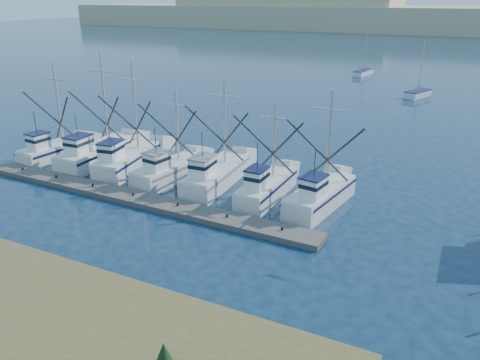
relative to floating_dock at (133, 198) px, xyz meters
name	(u,v)px	position (x,y,z in m)	size (l,w,h in m)	color
ground	(184,258)	(7.89, -5.42, -0.20)	(500.00, 500.00, 0.00)	#0C1F39
floating_dock	(133,198)	(0.00, 0.00, 0.00)	(29.38, 1.96, 0.39)	#5A5651
dune_ridge	(446,19)	(7.89, 204.58, 4.80)	(360.00, 60.00, 10.00)	tan
trawler_fleet	(166,167)	(-0.38, 4.95, 0.75)	(28.74, 8.99, 9.64)	silver
sailboat_near	(418,94)	(14.42, 49.91, 0.30)	(3.66, 5.45, 8.10)	silver
sailboat_far	(363,72)	(2.40, 67.55, 0.30)	(2.67, 6.48, 8.10)	silver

